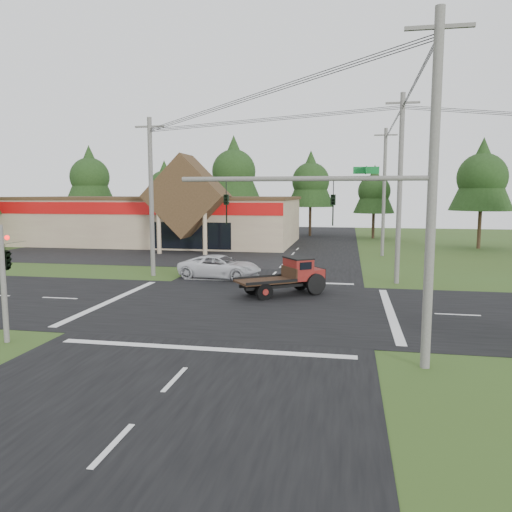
# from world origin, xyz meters

# --- Properties ---
(ground) EXTENTS (120.00, 120.00, 0.00)m
(ground) POSITION_xyz_m (0.00, 0.00, 0.00)
(ground) COLOR #374E1B
(ground) RESTS_ON ground
(road_ns) EXTENTS (12.00, 120.00, 0.02)m
(road_ns) POSITION_xyz_m (0.00, 0.00, 0.01)
(road_ns) COLOR black
(road_ns) RESTS_ON ground
(road_ew) EXTENTS (120.00, 12.00, 0.02)m
(road_ew) POSITION_xyz_m (0.00, 0.00, 0.01)
(road_ew) COLOR black
(road_ew) RESTS_ON ground
(parking_apron) EXTENTS (28.00, 14.00, 0.02)m
(parking_apron) POSITION_xyz_m (-14.00, 19.00, 0.01)
(parking_apron) COLOR black
(parking_apron) RESTS_ON ground
(cvs_building) EXTENTS (30.40, 18.20, 9.19)m
(cvs_building) POSITION_xyz_m (-15.70, 29.57, 2.78)
(cvs_building) COLOR #A0846C
(cvs_building) RESTS_ON ground
(traffic_signal_mast) EXTENTS (8.12, 0.24, 7.00)m
(traffic_signal_mast) POSITION_xyz_m (5.82, -7.50, 4.43)
(traffic_signal_mast) COLOR #595651
(traffic_signal_mast) RESTS_ON ground
(traffic_signal_corner) EXTENTS (0.53, 2.48, 4.40)m
(traffic_signal_corner) POSITION_xyz_m (-7.50, -7.32, 3.52)
(traffic_signal_corner) COLOR #595651
(traffic_signal_corner) RESTS_ON ground
(utility_pole_nr) EXTENTS (2.00, 0.30, 11.00)m
(utility_pole_nr) POSITION_xyz_m (7.50, -7.50, 5.64)
(utility_pole_nr) COLOR #595651
(utility_pole_nr) RESTS_ON ground
(utility_pole_nw) EXTENTS (2.00, 0.30, 10.50)m
(utility_pole_nw) POSITION_xyz_m (-8.00, 8.00, 5.39)
(utility_pole_nw) COLOR #595651
(utility_pole_nw) RESTS_ON ground
(utility_pole_ne) EXTENTS (2.00, 0.30, 11.50)m
(utility_pole_ne) POSITION_xyz_m (8.00, 8.00, 5.89)
(utility_pole_ne) COLOR #595651
(utility_pole_ne) RESTS_ON ground
(utility_pole_n) EXTENTS (2.00, 0.30, 11.20)m
(utility_pole_n) POSITION_xyz_m (8.00, 22.00, 5.74)
(utility_pole_n) COLOR #595651
(utility_pole_n) RESTS_ON ground
(tree_row_a) EXTENTS (6.72, 6.72, 12.12)m
(tree_row_a) POSITION_xyz_m (-30.00, 40.00, 8.05)
(tree_row_a) COLOR #332316
(tree_row_a) RESTS_ON ground
(tree_row_b) EXTENTS (5.60, 5.60, 10.10)m
(tree_row_b) POSITION_xyz_m (-20.00, 42.00, 6.70)
(tree_row_b) COLOR #332316
(tree_row_b) RESTS_ON ground
(tree_row_c) EXTENTS (7.28, 7.28, 13.13)m
(tree_row_c) POSITION_xyz_m (-10.00, 41.00, 8.72)
(tree_row_c) COLOR #332316
(tree_row_c) RESTS_ON ground
(tree_row_d) EXTENTS (6.16, 6.16, 11.11)m
(tree_row_d) POSITION_xyz_m (0.00, 42.00, 7.38)
(tree_row_d) COLOR #332316
(tree_row_d) RESTS_ON ground
(tree_row_e) EXTENTS (5.04, 5.04, 9.09)m
(tree_row_e) POSITION_xyz_m (8.00, 40.00, 6.03)
(tree_row_e) COLOR #332316
(tree_row_e) RESTS_ON ground
(tree_side_ne) EXTENTS (6.16, 6.16, 11.11)m
(tree_side_ne) POSITION_xyz_m (18.00, 30.00, 7.38)
(tree_side_ne) COLOR #332316
(tree_side_ne) RESTS_ON ground
(antique_flatbed_truck) EXTENTS (5.16, 4.40, 2.08)m
(antique_flatbed_truck) POSITION_xyz_m (1.49, 3.03, 1.04)
(antique_flatbed_truck) COLOR #5E100D
(antique_flatbed_truck) RESTS_ON ground
(white_pickup) EXTENTS (5.68, 3.11, 1.51)m
(white_pickup) POSITION_xyz_m (-3.25, 7.84, 0.75)
(white_pickup) COLOR silver
(white_pickup) RESTS_ON ground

